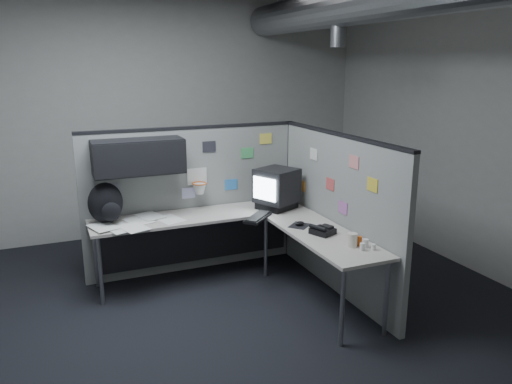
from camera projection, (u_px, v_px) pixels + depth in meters
name	position (u px, v px, depth m)	size (l,w,h in m)	color
room	(302.00, 86.00, 4.34)	(5.62, 5.62, 3.22)	black
partition_back	(180.00, 186.00, 5.40)	(2.44, 0.42, 1.63)	gray
partition_right	(336.00, 213.00, 5.05)	(0.07, 2.23, 1.63)	gray
desk	(232.00, 230.00, 5.17)	(2.31, 2.11, 0.73)	#B3ABA2
monitor	(277.00, 188.00, 5.46)	(0.52, 0.52, 0.44)	black
keyboard	(258.00, 217.00, 5.14)	(0.41, 0.40, 0.04)	black
mouse	(300.00, 224.00, 4.92)	(0.27, 0.26, 0.05)	black
phone	(322.00, 230.00, 4.68)	(0.24, 0.25, 0.09)	black
bottles	(364.00, 244.00, 4.32)	(0.14, 0.18, 0.09)	silver
cup	(352.00, 240.00, 4.35)	(0.09, 0.09, 0.12)	beige
papers	(136.00, 223.00, 4.98)	(0.97, 0.70, 0.02)	white
backpack	(106.00, 204.00, 4.95)	(0.36, 0.34, 0.42)	black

